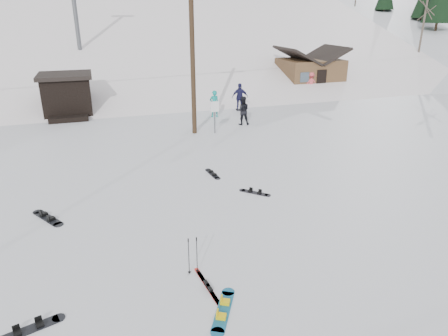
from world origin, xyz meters
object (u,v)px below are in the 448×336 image
object	(u,v)px
hero_skis	(208,287)
utility_pole	(192,49)
cabin	(310,73)
hero_snowboard	(223,310)

from	to	relation	value
hero_skis	utility_pole	bearing A→B (deg)	70.89
utility_pole	hero_skis	world-z (taller)	utility_pole
cabin	hero_skis	bearing A→B (deg)	-124.25
hero_snowboard	hero_skis	world-z (taller)	hero_snowboard
utility_pole	hero_skis	distance (m)	14.74
utility_pole	cabin	size ratio (longest dim) A/B	1.67
utility_pole	hero_skis	size ratio (longest dim) A/B	5.10
cabin	hero_skis	distance (m)	28.63
cabin	hero_snowboard	size ratio (longest dim) A/B	3.56
cabin	hero_snowboard	bearing A→B (deg)	-123.07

